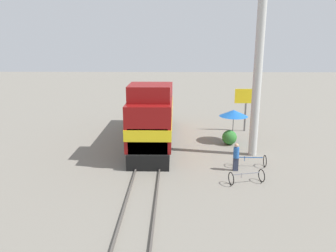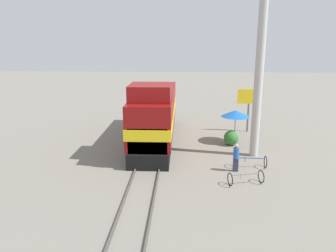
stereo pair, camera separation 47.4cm
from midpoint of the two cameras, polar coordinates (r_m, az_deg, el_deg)
ground_plane at (r=23.69m, az=-1.99°, el=-4.01°), size 120.00×120.00×0.00m
rail_near at (r=23.73m, az=-3.73°, el=-3.80°), size 0.08×39.89×0.15m
rail_far at (r=23.63m, az=-0.26°, el=-3.86°), size 0.08×39.89×0.15m
locomotive at (r=24.80m, az=-1.72°, el=1.82°), size 2.85×12.62×4.89m
utility_pole at (r=21.99m, az=16.23°, el=9.52°), size 1.80×0.56×11.59m
vendor_umbrella at (r=25.18m, az=12.22°, el=2.15°), size 2.16×2.16×2.51m
billboard_sign at (r=28.45m, az=14.37°, el=4.44°), size 1.92×0.12×3.66m
shrub_cluster at (r=24.91m, az=11.47°, el=-2.04°), size 1.10×1.10×1.10m
person_bystander at (r=19.91m, az=12.44°, el=-5.22°), size 0.34×0.34×1.70m
bicycle at (r=20.90m, az=14.74°, el=-5.97°), size 1.93×0.80×0.75m
bicycle_spare at (r=18.51m, az=14.10°, el=-8.73°), size 1.97×1.15×0.72m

